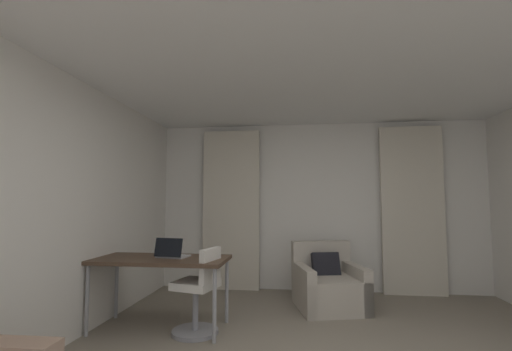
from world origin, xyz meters
The scene contains 9 objects.
wall_window centered at (0.00, 3.03, 1.30)m, with size 5.12×0.06×2.60m.
wall_left centered at (-2.53, 0.00, 1.30)m, with size 0.06×6.12×2.60m.
ceiling centered at (0.00, 0.00, 2.63)m, with size 5.12×6.12×0.06m, color white.
curtain_left_panel centered at (-1.38, 2.90, 1.25)m, with size 0.90×0.06×2.50m.
curtain_right_panel centered at (1.38, 2.90, 1.25)m, with size 0.90×0.06×2.50m.
armchair centered at (0.07, 2.12, 0.27)m, with size 0.98×1.01×0.82m.
desk centered at (-1.79, 1.13, 0.69)m, with size 1.43×0.68×0.75m.
desk_chair centered at (-1.34, 1.04, 0.39)m, with size 0.48×0.48×0.88m.
laptop centered at (-1.68, 1.15, 0.80)m, with size 0.36×0.29×0.22m.
Camera 1 is at (-0.29, -2.56, 1.35)m, focal length 24.48 mm.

